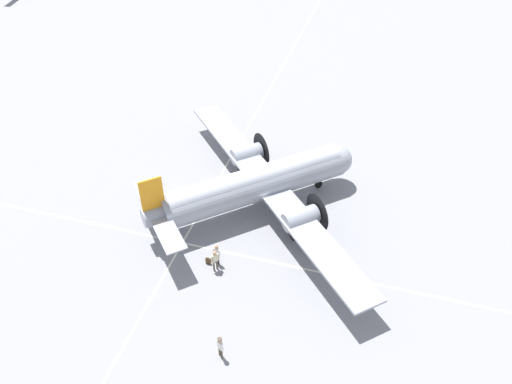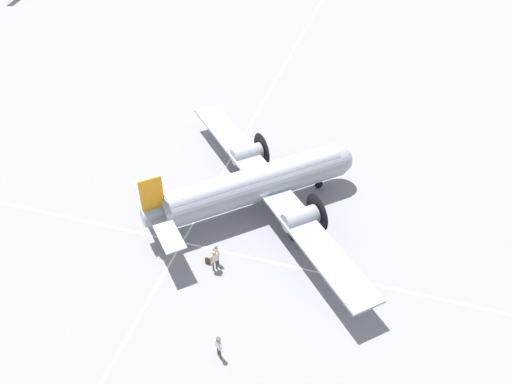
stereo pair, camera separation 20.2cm
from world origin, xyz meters
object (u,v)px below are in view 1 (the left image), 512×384
ramp_agent (217,252)px  suitcase_near_door (208,261)px  crew_foreground (220,345)px  airliner_main (261,182)px  passenger_boarding (215,259)px

ramp_agent → suitcase_near_door: bearing=-142.0°
ramp_agent → crew_foreground: bearing=-51.6°
airliner_main → passenger_boarding: bearing=-141.9°
airliner_main → passenger_boarding: (1.25, 7.67, -1.43)m
passenger_boarding → suitcase_near_door: (0.72, -0.40, -0.86)m
crew_foreground → passenger_boarding: passenger_boarding is taller
suitcase_near_door → passenger_boarding: bearing=151.1°
crew_foreground → ramp_agent: 7.77m
crew_foreground → suitcase_near_door: crew_foreground is taller
crew_foreground → suitcase_near_door: 7.84m
ramp_agent → suitcase_near_door: 1.07m
ramp_agent → passenger_boarding: bearing=-63.5°
ramp_agent → suitcase_near_door: (0.61, 0.23, -0.85)m
airliner_main → ramp_agent: size_ratio=11.97×
crew_foreground → passenger_boarding: size_ratio=0.96×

